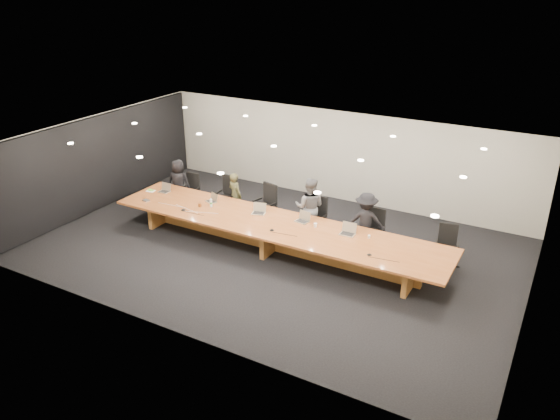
% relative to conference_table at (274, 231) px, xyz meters
% --- Properties ---
extents(ground, '(12.00, 12.00, 0.00)m').
position_rel_conference_table_xyz_m(ground, '(0.00, 0.00, -0.52)').
color(ground, black).
rests_on(ground, ground).
extents(back_wall, '(12.00, 0.02, 2.80)m').
position_rel_conference_table_xyz_m(back_wall, '(0.00, 4.00, 0.88)').
color(back_wall, beige).
rests_on(back_wall, ground).
extents(left_wall_panel, '(0.08, 7.84, 2.74)m').
position_rel_conference_table_xyz_m(left_wall_panel, '(-5.94, 0.00, 0.85)').
color(left_wall_panel, black).
rests_on(left_wall_panel, ground).
extents(conference_table, '(9.00, 1.80, 0.75)m').
position_rel_conference_table_xyz_m(conference_table, '(0.00, 0.00, 0.00)').
color(conference_table, brown).
rests_on(conference_table, ground).
extents(chair_far_left, '(0.58, 0.58, 1.02)m').
position_rel_conference_table_xyz_m(chair_far_left, '(-3.67, 1.29, -0.01)').
color(chair_far_left, black).
rests_on(chair_far_left, ground).
extents(chair_left, '(0.61, 0.61, 1.18)m').
position_rel_conference_table_xyz_m(chair_left, '(-2.32, 1.25, 0.07)').
color(chair_left, black).
rests_on(chair_left, ground).
extents(chair_mid_left, '(0.75, 0.75, 1.20)m').
position_rel_conference_table_xyz_m(chair_mid_left, '(-1.01, 1.21, 0.08)').
color(chair_mid_left, black).
rests_on(chair_mid_left, ground).
extents(chair_mid_right, '(0.64, 0.64, 1.15)m').
position_rel_conference_table_xyz_m(chair_mid_right, '(0.56, 1.19, 0.05)').
color(chair_mid_right, black).
rests_on(chair_mid_right, ground).
extents(chair_right, '(0.56, 0.56, 1.08)m').
position_rel_conference_table_xyz_m(chair_right, '(2.16, 1.31, 0.02)').
color(chair_right, black).
rests_on(chair_right, ground).
extents(chair_far_right, '(0.65, 0.65, 1.07)m').
position_rel_conference_table_xyz_m(chair_far_right, '(4.03, 1.28, 0.01)').
color(chair_far_right, black).
rests_on(chair_far_right, ground).
extents(person_a, '(0.80, 0.62, 1.44)m').
position_rel_conference_table_xyz_m(person_a, '(-3.99, 1.17, 0.20)').
color(person_a, black).
rests_on(person_a, ground).
extents(person_b, '(0.57, 0.46, 1.36)m').
position_rel_conference_table_xyz_m(person_b, '(-2.01, 1.25, 0.16)').
color(person_b, '#3E3C22').
rests_on(person_b, ground).
extents(person_c, '(0.94, 0.81, 1.65)m').
position_rel_conference_table_xyz_m(person_c, '(0.40, 1.21, 0.30)').
color(person_c, '#545557').
rests_on(person_c, ground).
extents(person_d, '(1.12, 0.85, 1.55)m').
position_rel_conference_table_xyz_m(person_d, '(1.99, 1.18, 0.25)').
color(person_d, black).
rests_on(person_d, ground).
extents(laptop_a, '(0.32, 0.24, 0.25)m').
position_rel_conference_table_xyz_m(laptop_a, '(-3.84, 0.30, 0.36)').
color(laptop_a, '#C2AE94').
rests_on(laptop_a, conference_table).
extents(laptop_b, '(0.36, 0.32, 0.24)m').
position_rel_conference_table_xyz_m(laptop_b, '(-2.22, 0.36, 0.35)').
color(laptop_b, tan).
rests_on(laptop_b, conference_table).
extents(laptop_c, '(0.40, 0.33, 0.27)m').
position_rel_conference_table_xyz_m(laptop_c, '(-0.66, 0.32, 0.36)').
color(laptop_c, beige).
rests_on(laptop_c, conference_table).
extents(laptop_d, '(0.37, 0.30, 0.27)m').
position_rel_conference_table_xyz_m(laptop_d, '(0.57, 0.42, 0.36)').
color(laptop_d, tan).
rests_on(laptop_d, conference_table).
extents(laptop_e, '(0.37, 0.27, 0.28)m').
position_rel_conference_table_xyz_m(laptop_e, '(1.86, 0.29, 0.37)').
color(laptop_e, tan).
rests_on(laptop_e, conference_table).
extents(water_bottle, '(0.09, 0.09, 0.22)m').
position_rel_conference_table_xyz_m(water_bottle, '(-2.01, 0.09, 0.34)').
color(water_bottle, silver).
rests_on(water_bottle, conference_table).
extents(amber_mug, '(0.10, 0.10, 0.10)m').
position_rel_conference_table_xyz_m(amber_mug, '(-2.28, -0.06, 0.28)').
color(amber_mug, brown).
rests_on(amber_mug, conference_table).
extents(paper_cup_near, '(0.09, 0.09, 0.10)m').
position_rel_conference_table_xyz_m(paper_cup_near, '(1.01, 0.30, 0.28)').
color(paper_cup_near, white).
rests_on(paper_cup_near, conference_table).
extents(paper_cup_far, '(0.08, 0.08, 0.08)m').
position_rel_conference_table_xyz_m(paper_cup_far, '(2.39, 0.37, 0.27)').
color(paper_cup_far, silver).
rests_on(paper_cup_far, conference_table).
extents(notepad, '(0.26, 0.22, 0.01)m').
position_rel_conference_table_xyz_m(notepad, '(-4.22, 0.17, 0.24)').
color(notepad, white).
rests_on(notepad, conference_table).
extents(lime_gadget, '(0.17, 0.11, 0.03)m').
position_rel_conference_table_xyz_m(lime_gadget, '(-4.23, 0.19, 0.26)').
color(lime_gadget, '#6FCB36').
rests_on(lime_gadget, notepad).
extents(av_box, '(0.20, 0.16, 0.03)m').
position_rel_conference_table_xyz_m(av_box, '(-3.83, -0.45, 0.24)').
color(av_box, '#9E9EA2').
rests_on(av_box, conference_table).
extents(mic_left, '(0.15, 0.15, 0.03)m').
position_rel_conference_table_xyz_m(mic_left, '(-2.53, -0.46, 0.25)').
color(mic_left, black).
rests_on(mic_left, conference_table).
extents(mic_center, '(0.13, 0.13, 0.03)m').
position_rel_conference_table_xyz_m(mic_center, '(0.16, -0.38, 0.24)').
color(mic_center, black).
rests_on(mic_center, conference_table).
extents(mic_right, '(0.15, 0.15, 0.03)m').
position_rel_conference_table_xyz_m(mic_right, '(2.70, -0.42, 0.24)').
color(mic_right, black).
rests_on(mic_right, conference_table).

